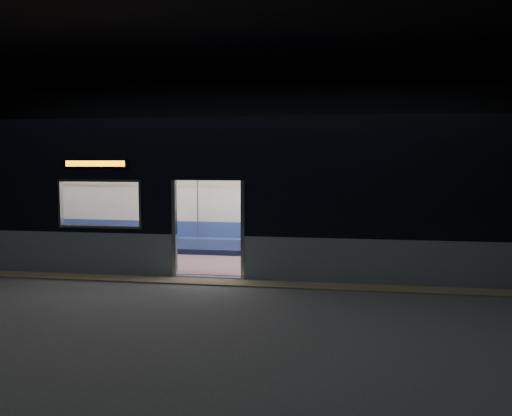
# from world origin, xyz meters

# --- Properties ---
(station_floor) EXTENTS (24.00, 14.00, 0.01)m
(station_floor) POSITION_xyz_m (0.00, 0.00, -0.01)
(station_floor) COLOR #47494C
(station_floor) RESTS_ON ground
(station_envelope) EXTENTS (24.00, 14.00, 5.00)m
(station_envelope) POSITION_xyz_m (0.00, 0.00, 3.66)
(station_envelope) COLOR black
(station_envelope) RESTS_ON station_floor
(tactile_strip) EXTENTS (22.80, 0.50, 0.03)m
(tactile_strip) POSITION_xyz_m (0.00, 0.55, 0.01)
(tactile_strip) COLOR #8C7F59
(tactile_strip) RESTS_ON station_floor
(metro_car) EXTENTS (18.00, 3.04, 3.35)m
(metro_car) POSITION_xyz_m (-0.00, 2.54, 1.85)
(metro_car) COLOR gray
(metro_car) RESTS_ON station_floor
(passenger) EXTENTS (0.41, 0.70, 1.40)m
(passenger) POSITION_xyz_m (1.28, 3.55, 0.81)
(passenger) COLOR black
(passenger) RESTS_ON metro_car
(handbag) EXTENTS (0.36, 0.33, 0.15)m
(handbag) POSITION_xyz_m (1.26, 3.31, 0.69)
(handbag) COLOR black
(handbag) RESTS_ON passenger
(transit_map) EXTENTS (0.90, 0.03, 0.59)m
(transit_map) POSITION_xyz_m (3.79, 3.85, 1.44)
(transit_map) COLOR white
(transit_map) RESTS_ON metro_car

